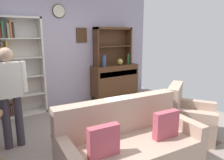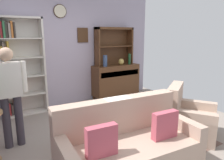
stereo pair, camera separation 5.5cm
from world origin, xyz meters
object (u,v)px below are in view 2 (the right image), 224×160
(bottle_wine, at_px, (129,59))
(armchair_floral, at_px, (189,119))
(sideboard, at_px, (116,80))
(couch_floral, at_px, (128,147))
(book_stack, at_px, (101,118))
(vase_tall, at_px, (105,61))
(vase_round, at_px, (121,62))
(person_reading, at_px, (10,91))
(coffee_table, at_px, (91,123))
(bookshelf, at_px, (19,67))
(sideboard_hutch, at_px, (114,41))

(bottle_wine, relative_size, armchair_floral, 0.28)
(sideboard, distance_m, couch_floral, 3.21)
(book_stack, bearing_deg, armchair_floral, -22.48)
(armchair_floral, height_order, book_stack, armchair_floral)
(vase_tall, distance_m, vase_round, 0.52)
(armchair_floral, xyz_separation_m, person_reading, (-2.62, 1.26, 0.62))
(vase_tall, distance_m, coffee_table, 2.37)
(sideboard, distance_m, vase_round, 0.52)
(bookshelf, height_order, vase_round, bookshelf)
(sideboard_hutch, bearing_deg, book_stack, -127.71)
(vase_round, bearing_deg, person_reading, -157.27)
(coffee_table, bearing_deg, vase_tall, 53.14)
(person_reading, bearing_deg, vase_tall, 26.73)
(sideboard_hutch, bearing_deg, bottle_wine, -26.96)
(bookshelf, height_order, armchair_floral, bookshelf)
(vase_round, xyz_separation_m, coffee_table, (-1.87, -1.82, -0.65))
(bottle_wine, bearing_deg, book_stack, -136.73)
(vase_round, distance_m, coffee_table, 2.69)
(vase_round, relative_size, couch_floral, 0.09)
(sideboard, bearing_deg, vase_round, -27.17)
(armchair_floral, bearing_deg, book_stack, 157.52)
(vase_tall, relative_size, couch_floral, 0.16)
(person_reading, xyz_separation_m, coffee_table, (1.06, -0.59, -0.55))
(armchair_floral, bearing_deg, person_reading, 154.34)
(sideboard_hutch, height_order, vase_tall, sideboard_hutch)
(sideboard, distance_m, book_stack, 2.54)
(sideboard, xyz_separation_m, vase_tall, (-0.39, -0.08, 0.56))
(sideboard, height_order, book_stack, sideboard)
(bookshelf, bearing_deg, armchair_floral, -49.50)
(sideboard_hutch, distance_m, couch_floral, 3.53)
(sideboard_hutch, xyz_separation_m, couch_floral, (-1.66, -2.86, -1.25))
(couch_floral, relative_size, book_stack, 8.57)
(vase_tall, distance_m, armchair_floral, 2.60)
(bookshelf, xyz_separation_m, sideboard, (2.44, -0.09, -0.55))
(vase_tall, relative_size, coffee_table, 0.37)
(book_stack, bearing_deg, sideboard_hutch, 52.29)
(bottle_wine, relative_size, couch_floral, 0.16)
(bookshelf, bearing_deg, couch_floral, -74.57)
(bookshelf, height_order, person_reading, bookshelf)
(vase_round, height_order, armchair_floral, vase_round)
(bottle_wine, bearing_deg, sideboard_hutch, 153.04)
(vase_tall, bearing_deg, vase_round, 1.49)
(vase_round, relative_size, book_stack, 0.78)
(sideboard_hutch, distance_m, book_stack, 2.85)
(vase_tall, bearing_deg, sideboard, 11.63)
(armchair_floral, bearing_deg, bottle_wine, 76.95)
(sideboard_hutch, xyz_separation_m, person_reading, (-2.80, -1.41, -0.65))
(couch_floral, relative_size, person_reading, 1.20)
(bottle_wine, distance_m, person_reading, 3.42)
(bottle_wine, distance_m, book_stack, 2.81)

